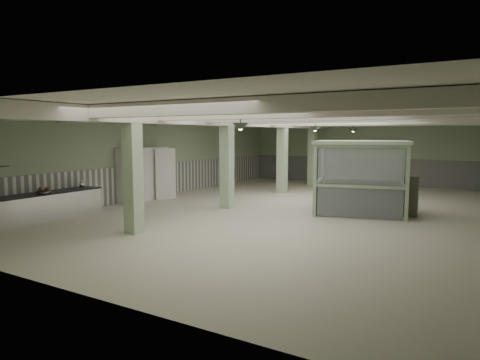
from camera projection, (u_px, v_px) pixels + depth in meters
The scene contains 28 objects.
floor at pixel (296, 210), 16.28m from camera, with size 20.00×20.00×0.00m, color beige.
ceiling at pixel (298, 114), 15.89m from camera, with size 14.00×20.00×0.02m, color white.
wall_back at pixel (366, 153), 24.62m from camera, with size 14.00×0.02×3.60m, color #8FA483.
wall_front at pixel (72, 194), 7.55m from camera, with size 14.00×0.02×3.60m, color #8FA483.
wall_left at pixel (156, 157), 19.66m from camera, with size 0.02×20.00×3.60m, color #8FA483.
wainscot_left at pixel (157, 180), 19.76m from camera, with size 0.05×19.90×1.50m, color silver.
wainscot_back at pixel (366, 171), 24.71m from camera, with size 13.90×0.05×1.50m, color silver.
girder at pixel (240, 121), 17.19m from camera, with size 0.45×19.90×0.40m, color silver.
beam_a at pixel (164, 109), 9.51m from camera, with size 13.90×0.35×0.32m, color silver.
beam_b at pixel (225, 114), 11.65m from camera, with size 13.90×0.35×0.32m, color silver.
beam_c at pixel (267, 117), 13.78m from camera, with size 13.90×0.35×0.32m, color silver.
beam_d at pixel (298, 119), 15.91m from camera, with size 13.90×0.35×0.32m, color silver.
beam_e at pixel (321, 121), 18.05m from camera, with size 13.90×0.35×0.32m, color silver.
beam_f at pixel (340, 122), 20.18m from camera, with size 13.90×0.35×0.32m, color silver.
beam_g at pixel (355, 123), 22.31m from camera, with size 13.90×0.35×0.32m, color silver.
column_a at pixel (133, 171), 12.24m from camera, with size 0.42×0.42×3.60m, color #AECAA3.
column_b at pixel (227, 162), 16.51m from camera, with size 0.42×0.42×3.60m, color #AECAA3.
column_c at pixel (282, 156), 20.78m from camera, with size 0.42×0.42×3.60m, color #AECAA3.
column_d at pixel (313, 153), 24.19m from camera, with size 0.42×0.42×3.60m, color #AECAA3.
pendant_front at pixel (240, 127), 11.43m from camera, with size 0.44×0.44×0.22m, color #2C3B2D.
pendant_mid at pixel (315, 129), 16.13m from camera, with size 0.44×0.44×0.22m, color #2C3B2D.
pendant_back at pixel (353, 130), 20.39m from camera, with size 0.44×0.44×0.22m, color #2C3B2D.
prep_counter at pixel (26, 209), 13.80m from camera, with size 0.95×5.43×0.91m.
pitcher_far at pixel (82, 184), 15.62m from camera, with size 0.20×0.23×0.29m, color silver, non-canonical shape.
veg_colander at pixel (43, 190), 14.18m from camera, with size 0.48×0.48×0.22m, color #3E3E43, non-canonical shape.
walkin_cooler at pixel (144, 173), 18.49m from camera, with size 1.00×2.60×2.39m.
guard_booth at pixel (361, 164), 15.54m from camera, with size 3.82×3.46×2.62m.
filing_cabinet at pixel (411, 196), 14.97m from camera, with size 0.46×0.65×1.42m, color #515446.
Camera 1 is at (6.40, -14.89, 2.86)m, focal length 32.00 mm.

